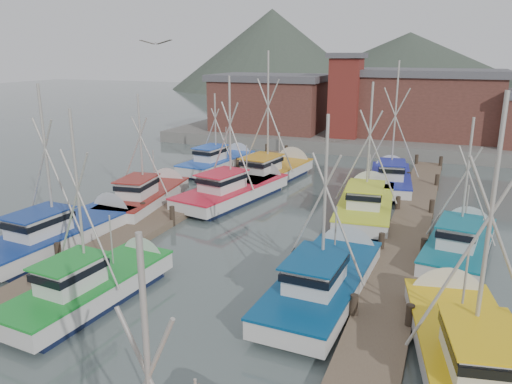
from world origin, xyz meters
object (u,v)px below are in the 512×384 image
at_px(boat_8, 238,190).
at_px(boat_12, 272,172).
at_px(lookout_tower, 345,95).
at_px(boat_4, 99,284).

bearing_deg(boat_8, boat_12, 97.24).
distance_m(lookout_tower, boat_8, 22.24).
height_order(lookout_tower, boat_4, lookout_tower).
bearing_deg(lookout_tower, boat_8, -97.09).
bearing_deg(boat_12, lookout_tower, 89.36).
bearing_deg(boat_4, boat_8, 96.80).
relative_size(boat_8, boat_12, 0.97).
bearing_deg(lookout_tower, boat_4, -93.28).
xyz_separation_m(lookout_tower, boat_8, (-2.68, -21.53, -4.87)).
distance_m(boat_4, boat_12, 21.21).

